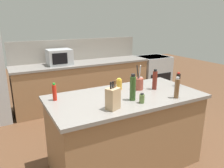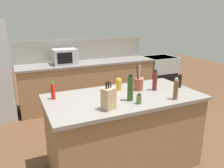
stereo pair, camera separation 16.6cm
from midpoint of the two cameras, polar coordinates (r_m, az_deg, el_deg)
name	(u,v)px [view 1 (the left image)]	position (r m, az deg, el deg)	size (l,w,h in m)	color
ground_plane	(125,163)	(3.05, 1.65, -19.91)	(14.00, 14.00, 0.00)	brown
back_counter_run	(84,84)	(4.77, -8.34, 0.08)	(2.90, 0.66, 0.94)	#936B47
wall_backsplash	(78,50)	(4.92, -9.96, 8.83)	(2.86, 0.03, 0.46)	gray
kitchen_island	(125,131)	(2.79, 1.73, -12.10)	(1.84, 0.94, 0.94)	#936B47
range_oven	(153,74)	(5.66, 9.76, 2.57)	(0.76, 0.65, 0.92)	#ADB2B7
microwave	(59,57)	(4.50, -14.61, 6.83)	(0.47, 0.39, 0.30)	#ADB2B7
knife_block	(113,98)	(2.18, -1.95, -3.81)	(0.16, 0.14, 0.29)	tan
utensil_crock	(139,83)	(2.81, 5.28, 0.17)	(0.12, 0.12, 0.32)	brown
pepper_grinder	(177,88)	(2.57, 14.82, -1.08)	(0.05, 0.05, 0.25)	brown
salt_shaker	(141,81)	(3.01, 6.01, 0.70)	(0.06, 0.06, 0.11)	silver
soy_sauce_bottle	(178,80)	(3.05, 15.41, 1.09)	(0.05, 0.05, 0.19)	black
honey_jar	(119,84)	(2.79, 0.18, -0.10)	(0.07, 0.07, 0.15)	gold
hot_sauce_bottle	(54,92)	(2.52, -16.63, -2.10)	(0.05, 0.05, 0.20)	red
spice_jar_oregano	(142,98)	(2.37, 5.83, -3.80)	(0.06, 0.06, 0.11)	#567038
olive_oil_bottle	(133,88)	(2.41, 3.49, -1.04)	(0.07, 0.07, 0.30)	#2D4C1E
vinegar_bottle	(155,80)	(2.83, 9.47, 1.04)	(0.06, 0.06, 0.26)	maroon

